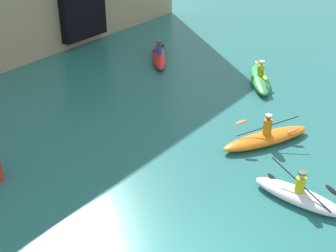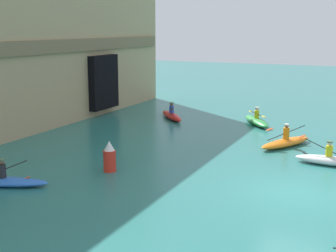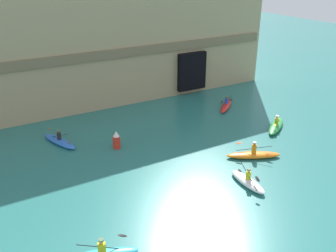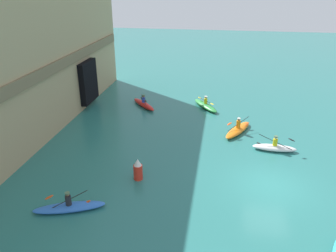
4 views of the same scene
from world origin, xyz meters
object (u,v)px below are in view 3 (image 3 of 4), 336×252
at_px(kayak_orange, 253,155).
at_px(marker_buoy, 116,140).
at_px(kayak_white, 248,181).
at_px(kayak_red, 226,105).
at_px(kayak_green, 276,126).
at_px(kayak_blue, 60,141).

distance_m(kayak_orange, marker_buoy, 9.28).
distance_m(kayak_white, kayak_red, 12.35).
bearing_deg(kayak_orange, kayak_green, 56.53).
bearing_deg(kayak_orange, kayak_red, 89.97).
relative_size(kayak_blue, kayak_green, 1.06).
bearing_deg(kayak_green, kayak_white, 1.01).
height_order(kayak_blue, kayak_green, kayak_green).
distance_m(kayak_green, kayak_red, 5.49).
bearing_deg(marker_buoy, kayak_red, 11.84).
distance_m(kayak_red, marker_buoy, 11.61).
height_order(kayak_green, kayak_white, kayak_green).
xyz_separation_m(kayak_blue, kayak_red, (14.61, -0.28, 0.04)).
relative_size(kayak_orange, kayak_red, 1.17).
distance_m(kayak_blue, marker_buoy, 4.22).
height_order(kayak_green, marker_buoy, marker_buoy).
bearing_deg(kayak_blue, kayak_green, -130.15).
distance_m(kayak_green, kayak_white, 8.72).
xyz_separation_m(kayak_blue, marker_buoy, (3.25, -2.66, 0.40)).
relative_size(kayak_red, marker_buoy, 2.37).
distance_m(kayak_orange, kayak_red, 9.11).
height_order(kayak_orange, kayak_green, kayak_orange).
bearing_deg(kayak_red, kayak_blue, -42.69).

